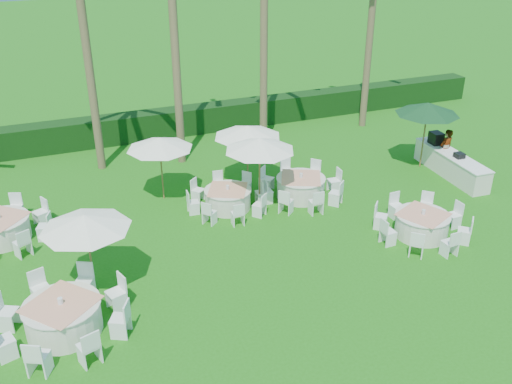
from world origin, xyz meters
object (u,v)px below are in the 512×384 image
at_px(umbrella_c, 160,143).
at_px(umbrella_a, 85,222).
at_px(banquet_table_d, 1,228).
at_px(banquet_table_f, 301,187).
at_px(buffet_table, 450,163).
at_px(banquet_table_e, 228,198).
at_px(staff_person, 445,149).
at_px(umbrella_green, 428,109).
at_px(umbrella_b, 260,144).
at_px(banquet_table_c, 422,224).
at_px(banquet_table_a, 63,317).
at_px(umbrella_d, 247,131).

bearing_deg(umbrella_c, umbrella_a, -123.02).
xyz_separation_m(banquet_table_d, banquet_table_f, (9.99, -0.77, -0.00)).
height_order(banquet_table_f, buffet_table, buffet_table).
bearing_deg(banquet_table_e, banquet_table_d, 175.29).
distance_m(umbrella_a, staff_person, 14.43).
relative_size(banquet_table_e, umbrella_a, 1.19).
bearing_deg(umbrella_green, umbrella_b, -174.60).
distance_m(banquet_table_c, umbrella_a, 10.24).
xyz_separation_m(umbrella_a, staff_person, (14.04, 3.10, -1.29)).
relative_size(umbrella_green, staff_person, 1.61).
height_order(umbrella_a, umbrella_c, umbrella_c).
bearing_deg(banquet_table_d, umbrella_c, 9.96).
distance_m(umbrella_c, staff_person, 11.19).
bearing_deg(umbrella_green, banquet_table_f, -173.40).
bearing_deg(banquet_table_a, umbrella_c, 57.31).
height_order(banquet_table_a, banquet_table_d, banquet_table_a).
relative_size(banquet_table_a, umbrella_a, 1.36).
bearing_deg(umbrella_green, umbrella_c, 174.14).
bearing_deg(umbrella_a, banquet_table_d, 121.97).
relative_size(banquet_table_c, banquet_table_d, 0.98).
distance_m(banquet_table_c, umbrella_b, 5.84).
height_order(buffet_table, staff_person, staff_person).
xyz_separation_m(umbrella_b, buffet_table, (7.84, -0.40, -1.80)).
height_order(banquet_table_e, umbrella_green, umbrella_green).
bearing_deg(banquet_table_e, banquet_table_f, -3.54).
height_order(banquet_table_c, umbrella_a, umbrella_a).
xyz_separation_m(banquet_table_f, umbrella_c, (-4.62, 1.71, 1.72)).
bearing_deg(umbrella_green, umbrella_d, 172.39).
relative_size(banquet_table_c, banquet_table_e, 1.05).
relative_size(banquet_table_c, umbrella_d, 1.21).
distance_m(banquet_table_a, umbrella_green, 15.26).
bearing_deg(umbrella_c, banquet_table_d, -170.04).
height_order(banquet_table_a, banquet_table_f, banquet_table_a).
bearing_deg(umbrella_c, umbrella_green, -5.86).
relative_size(banquet_table_c, umbrella_b, 1.20).
xyz_separation_m(banquet_table_c, buffet_table, (3.84, 3.41, 0.08)).
distance_m(banquet_table_a, umbrella_b, 8.45).
bearing_deg(staff_person, banquet_table_f, -7.52).
distance_m(umbrella_a, umbrella_d, 7.73).
bearing_deg(banquet_table_c, umbrella_d, 124.98).
relative_size(banquet_table_f, buffet_table, 0.79).
height_order(banquet_table_e, umbrella_d, umbrella_d).
height_order(banquet_table_d, umbrella_green, umbrella_green).
height_order(banquet_table_c, banquet_table_f, banquet_table_f).
bearing_deg(umbrella_green, buffet_table, -62.61).
distance_m(banquet_table_f, umbrella_a, 8.39).
height_order(banquet_table_e, buffet_table, buffet_table).
relative_size(umbrella_a, umbrella_green, 0.89).
bearing_deg(staff_person, umbrella_c, -16.86).
bearing_deg(banquet_table_d, umbrella_green, -0.41).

